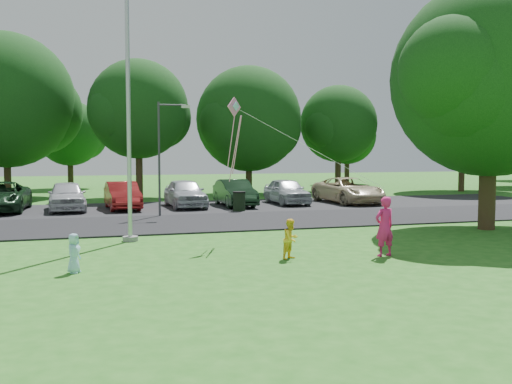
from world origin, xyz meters
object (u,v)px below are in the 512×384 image
object	(u,v)px
woman	(384,226)
child_yellow	(291,239)
flagpole	(128,113)
kite	(237,122)
street_lamp	(164,148)
trash_can	(239,202)
child_blue	(74,253)
big_tree	(489,82)

from	to	relation	value
woman	child_yellow	size ratio (longest dim) A/B	1.52
flagpole	kite	distance (m)	3.55
street_lamp	trash_can	bearing A→B (deg)	20.93
flagpole	trash_can	distance (m)	10.34
woman	child_blue	distance (m)	8.28
street_lamp	child_blue	size ratio (longest dim) A/B	5.34
street_lamp	child_blue	xyz separation A→B (m)	(-3.67, -11.31, -2.60)
trash_can	big_tree	xyz separation A→B (m)	(7.21, -8.77, 4.99)
child_blue	child_yellow	bearing A→B (deg)	-63.99
big_tree	trash_can	bearing A→B (deg)	129.45
flagpole	kite	size ratio (longest dim) A/B	2.70
trash_can	kite	distance (m)	10.11
big_tree	child_yellow	distance (m)	10.85
street_lamp	woman	distance (m)	12.56
flagpole	child_blue	world-z (taller)	flagpole
street_lamp	trash_can	distance (m)	4.69
big_tree	woman	size ratio (longest dim) A/B	5.55
street_lamp	big_tree	bearing A→B (deg)	-30.14
street_lamp	trash_can	size ratio (longest dim) A/B	5.13
trash_can	child_yellow	world-z (taller)	child_yellow
flagpole	kite	xyz separation A→B (m)	(3.24, -1.43, -0.30)
big_tree	kite	world-z (taller)	big_tree
big_tree	flagpole	bearing A→B (deg)	175.59
child_yellow	kite	bearing A→B (deg)	70.06
woman	trash_can	bearing A→B (deg)	-95.78
child_blue	kite	size ratio (longest dim) A/B	0.26
flagpole	big_tree	xyz separation A→B (m)	(12.98, -1.00, 1.33)
woman	big_tree	bearing A→B (deg)	-158.89
street_lamp	trash_can	xyz separation A→B (m)	(3.77, 1.09, -2.58)
street_lamp	woman	bearing A→B (deg)	-63.32
flagpole	trash_can	world-z (taller)	flagpole
flagpole	street_lamp	size ratio (longest dim) A/B	1.95
woman	child_yellow	xyz separation A→B (m)	(-2.64, 0.36, -0.29)
woman	child_yellow	distance (m)	2.68
woman	child_blue	size ratio (longest dim) A/B	1.74
flagpole	woman	size ratio (longest dim) A/B	5.98
child_yellow	child_blue	xyz separation A→B (m)	(-5.63, -0.20, -0.07)
street_lamp	child_yellow	bearing A→B (deg)	-75.19
trash_can	woman	distance (m)	12.58
child_blue	kite	xyz separation A→B (m)	(4.91, 3.21, 3.38)
flagpole	woman	xyz separation A→B (m)	(6.60, -4.79, -3.33)
woman	flagpole	bearing A→B (deg)	-45.55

